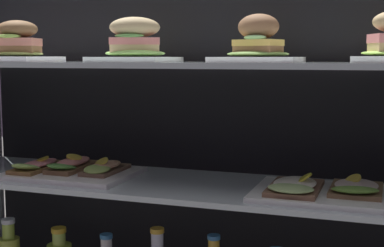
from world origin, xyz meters
The scene contains 9 objects.
case_frame centered at (0.00, 0.10, 0.53)m, with size 1.56×0.40×0.96m.
shelf_lower_glass centered at (0.00, 0.00, 0.41)m, with size 1.50×0.34×0.01m, color silver.
riser_upper_tier centered at (0.00, 0.00, 0.56)m, with size 1.48×0.32×0.30m.
shelf_upper_glass centered at (0.00, 0.00, 0.72)m, with size 1.50×0.34×0.01m, color silver.
plated_roll_sandwich_far_left centered at (-0.51, -0.02, 0.77)m, with size 0.19×0.19×0.11m.
plated_roll_sandwich_left_of_center centered at (-0.17, 0.03, 0.77)m, with size 0.20×0.20×0.12m.
plated_roll_sandwich_mid_right centered at (0.16, 0.04, 0.77)m, with size 0.21×0.21×0.12m.
open_sandwich_tray_center centered at (-0.35, -0.02, 0.43)m, with size 0.34×0.25×0.06m.
open_sandwich_tray_near_right_corner centered at (0.34, -0.03, 0.43)m, with size 0.34×0.25×0.05m.
Camera 1 is at (0.48, -1.36, 0.74)m, focal length 53.09 mm.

